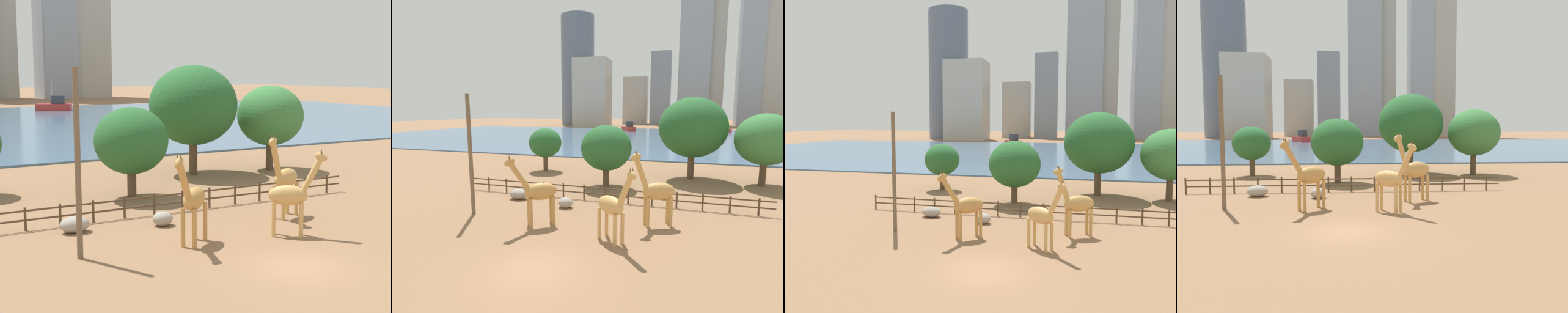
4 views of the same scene
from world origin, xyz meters
TOP-DOWN VIEW (x-y plane):
  - giraffe_tall at (-2.45, 5.35)m, footprint 3.03×2.71m
  - giraffe_companion at (2.83, 4.32)m, footprint 2.80×2.28m
  - giraffe_young at (4.95, 7.70)m, footprint 3.08×1.77m
  - utility_pole at (-8.07, 5.91)m, footprint 0.28×0.28m
  - boulder_near_fence at (-2.17, 9.42)m, footprint 1.16×1.07m
  - boulder_by_pole at (-6.92, 10.39)m, footprint 1.63×1.17m
  - enclosure_fence at (-0.24, 12.00)m, footprint 26.12×0.14m
  - tree_center_broad at (7.32, 23.32)m, footprint 7.31×7.31m
  - tree_right_tall at (14.22, 22.09)m, footprint 5.75×5.75m
  - tree_left_small at (-0.84, 17.03)m, footprint 5.03×5.03m
  - boat_ferry at (18.15, 104.16)m, footprint 7.61×5.48m

SIDE VIEW (x-z plane):
  - boulder_near_fence at x=-2.17m, z-range 0.00..0.80m
  - boulder_by_pole at x=-6.92m, z-range 0.00..0.88m
  - enclosure_fence at x=-0.24m, z-range 0.11..1.41m
  - boat_ferry at x=18.15m, z-range -1.96..4.52m
  - giraffe_companion at x=2.83m, z-range -0.13..4.49m
  - giraffe_tall at x=-2.45m, z-range -0.10..4.72m
  - giraffe_young at x=4.95m, z-range -0.18..4.89m
  - tree_left_small at x=-0.84m, z-range 0.82..7.02m
  - utility_pole at x=-8.07m, z-range 0.00..8.77m
  - tree_right_tall at x=14.22m, z-range 1.06..8.39m
  - tree_center_broad at x=7.32m, z-range 1.22..10.27m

